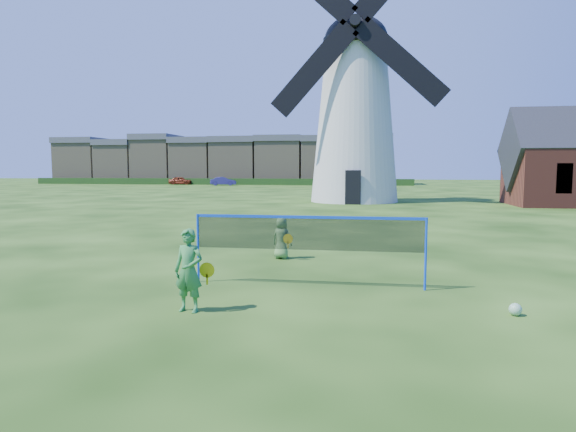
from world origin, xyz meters
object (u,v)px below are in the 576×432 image
(car_right, at_px, (223,181))
(car_left, at_px, (181,181))
(badminton_net, at_px, (308,234))
(player_girl, at_px, (189,271))
(player_boy, at_px, (282,238))
(windmill, at_px, (355,110))
(play_ball, at_px, (515,309))

(car_right, bearing_deg, car_left, 58.40)
(badminton_net, distance_m, car_left, 71.32)
(player_girl, distance_m, player_boy, 5.51)
(windmill, xyz_separation_m, play_ball, (3.58, -29.93, -6.94))
(player_boy, relative_size, car_right, 0.31)
(play_ball, height_order, car_right, car_right)
(badminton_net, height_order, player_boy, badminton_net)
(player_boy, xyz_separation_m, play_ball, (4.98, -4.79, -0.48))
(badminton_net, bearing_deg, car_right, 108.07)
(play_ball, xyz_separation_m, car_left, (-32.24, 67.05, 0.52))
(player_boy, xyz_separation_m, car_right, (-19.27, 59.33, 0.05))
(player_girl, xyz_separation_m, car_right, (-18.52, 64.79, -0.11))
(car_left, bearing_deg, car_right, -112.46)
(badminton_net, height_order, car_left, badminton_net)
(windmill, distance_m, player_girl, 31.31)
(player_boy, bearing_deg, car_left, -48.24)
(windmill, height_order, player_girl, windmill)
(windmill, bearing_deg, play_ball, -83.18)
(player_girl, relative_size, player_boy, 1.27)
(player_boy, distance_m, car_right, 62.38)
(play_ball, bearing_deg, badminton_net, 157.19)
(play_ball, height_order, car_left, car_left)
(windmill, distance_m, player_boy, 25.99)
(windmill, relative_size, badminton_net, 3.88)
(player_girl, distance_m, car_left, 72.72)
(player_girl, relative_size, car_right, 0.39)
(player_boy, bearing_deg, windmill, -75.08)
(windmill, bearing_deg, player_boy, -93.20)
(windmill, distance_m, car_left, 47.33)
(car_right, bearing_deg, player_boy, -173.49)
(windmill, relative_size, player_boy, 16.50)
(windmill, relative_size, car_left, 5.26)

